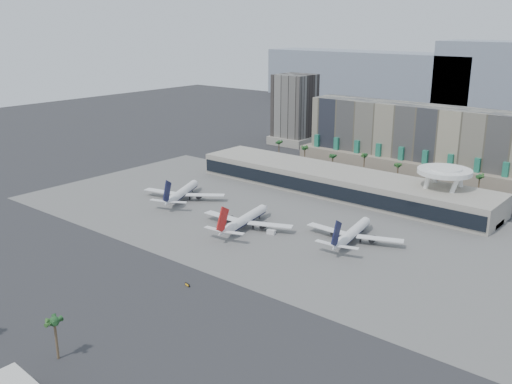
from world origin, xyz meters
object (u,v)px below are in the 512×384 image
Objects in this scene: taxiway_sign at (187,285)px; airliner_left at (183,192)px; airliner_right at (353,233)px; service_vehicle_a at (171,201)px; service_vehicle_b at (271,232)px; airliner_centre at (245,220)px.

airliner_left is at bearing 146.45° from taxiway_sign.
service_vehicle_a is (-99.03, -12.57, -2.64)m from airliner_right.
airliner_left reaches higher than service_vehicle_a.
taxiway_sign is (8.69, -59.34, -0.41)m from service_vehicle_b.
airliner_left is 67.45m from service_vehicle_b.
service_vehicle_a is at bearing -118.45° from airliner_left.
service_vehicle_b is at bearing -5.23° from airliner_centre.
service_vehicle_a is at bearing 149.90° from taxiway_sign.
airliner_right is at bearing 8.34° from airliner_centre.
airliner_right reaches higher than taxiway_sign.
airliner_left is 8.55× the size of service_vehicle_a.
taxiway_sign is at bearing -80.21° from airliner_centre.
airliner_right is at bearing -21.51° from airliner_left.
service_vehicle_a is 97.82m from taxiway_sign.
service_vehicle_a reaches higher than service_vehicle_b.
airliner_left is 11.53× the size of service_vehicle_b.
airliner_right is 77.92m from taxiway_sign.
service_vehicle_a is 1.35× the size of service_vehicle_b.
airliner_centre is 12.30× the size of service_vehicle_b.
service_vehicle_b is 59.98m from taxiway_sign.
airliner_left is at bearing 69.10° from service_vehicle_a.
airliner_right is at bearing 15.74° from service_vehicle_b.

